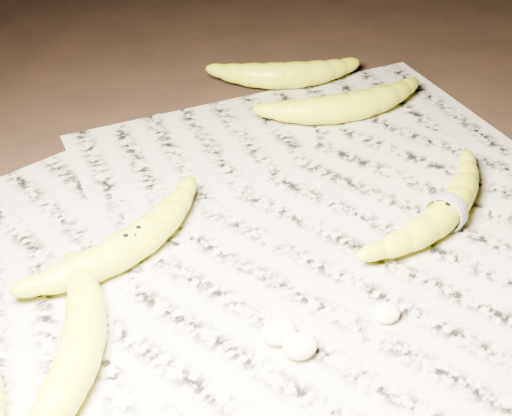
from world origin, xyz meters
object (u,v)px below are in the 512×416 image
banana_left_b (80,345)px  banana_upper_b (285,73)px  banana_center (132,242)px  banana_upper_a (348,105)px  banana_taped (447,210)px

banana_left_b → banana_upper_b: 0.57m
banana_center → banana_upper_b: 0.43m
banana_center → banana_upper_a: 0.39m
banana_center → banana_upper_a: banana_upper_a is taller
banana_center → banana_left_b: bearing=-149.7°
banana_center → banana_upper_b: size_ratio=1.10×
banana_left_b → banana_taped: banana_left_b is taller
banana_left_b → banana_upper_a: same height
banana_left_b → banana_center: 0.15m
banana_left_b → banana_upper_a: 0.52m
banana_taped → banana_center: bearing=138.5°
banana_center → banana_upper_b: bearing=16.4°
banana_taped → banana_upper_a: 0.25m
banana_center → banana_upper_b: (0.36, 0.23, 0.00)m
banana_upper_a → banana_taped: bearing=-88.8°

